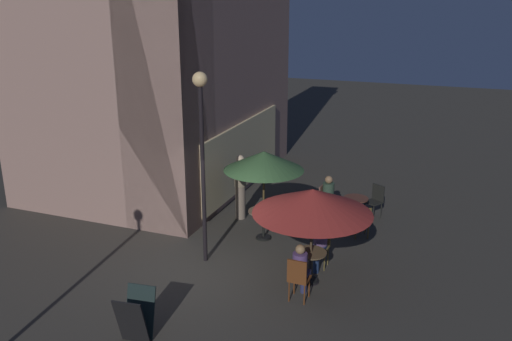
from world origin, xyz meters
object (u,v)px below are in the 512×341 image
cafe_chair_0 (298,276)px  cafe_chair_3 (325,199)px  cafe_table_2 (355,206)px  patron_standing_3 (240,186)px  menu_sandwich_board (136,317)px  patron_seated_0 (301,268)px  cafe_table_0 (311,261)px  cafe_chair_4 (362,219)px  patron_seated_2 (330,195)px  cafe_chair_2 (376,198)px  street_lamp_near_corner (202,133)px  cafe_table_1 (264,218)px  cafe_chair_1 (321,243)px  patron_seated_1 (320,240)px  patio_umbrella_0 (313,201)px  patio_umbrella_1 (264,161)px

cafe_chair_0 → cafe_chair_3: 4.49m
cafe_table_2 → patron_standing_3: (-0.70, 3.09, 0.40)m
cafe_chair_0 → cafe_chair_3: bearing=8.6°
menu_sandwich_board → patron_seated_0: (2.46, -2.34, 0.20)m
cafe_table_2 → cafe_table_0: bearing=175.1°
cafe_chair_4 → patron_seated_0: size_ratio=0.70×
patron_seated_2 → patron_seated_0: bearing=-76.0°
cafe_chair_0 → cafe_chair_2: 5.10m
menu_sandwich_board → street_lamp_near_corner: bearing=-2.6°
cafe_table_0 → patron_standing_3: 3.96m
cafe_table_1 → cafe_chair_3: size_ratio=0.81×
cafe_chair_1 → cafe_chair_3: cafe_chair_3 is taller
cafe_table_1 → cafe_chair_1: bearing=-117.0°
street_lamp_near_corner → cafe_table_2: size_ratio=5.70×
cafe_chair_0 → cafe_chair_4: 3.59m
patron_seated_0 → patron_seated_1: patron_seated_0 is taller
cafe_chair_0 → cafe_chair_3: size_ratio=0.99×
cafe_chair_0 → patron_seated_0: size_ratio=0.78×
cafe_table_2 → patron_standing_3: 3.20m
street_lamp_near_corner → cafe_table_1: (1.64, -0.86, -2.53)m
patio_umbrella_0 → patron_seated_1: bearing=-1.4°
patron_seated_2 → cafe_chair_4: bearing=-31.8°
street_lamp_near_corner → patio_umbrella_1: 2.11m
cafe_chair_1 → cafe_chair_4: 1.93m
menu_sandwich_board → cafe_table_2: menu_sandwich_board is taller
cafe_chair_0 → patron_standing_3: (3.62, 2.78, 0.37)m
patio_umbrella_0 → cafe_chair_3: (3.59, 0.59, -1.30)m
cafe_table_1 → cafe_chair_0: cafe_chair_0 is taller
patio_umbrella_1 → cafe_chair_4: (0.94, -2.35, -1.56)m
cafe_table_2 → patio_umbrella_0: (-3.46, 0.29, 1.34)m
street_lamp_near_corner → patron_seated_1: 3.61m
cafe_table_0 → menu_sandwich_board: bearing=143.4°
patio_umbrella_1 → cafe_chair_1: (-0.89, -1.75, -1.52)m
cafe_table_0 → cafe_table_2: size_ratio=0.93×
cafe_table_1 → patio_umbrella_1: 1.51m
patio_umbrella_0 → patron_seated_0: 1.39m
menu_sandwich_board → cafe_table_2: 7.15m
patio_umbrella_0 → street_lamp_near_corner: bearing=87.9°
cafe_chair_2 → menu_sandwich_board: bearing=8.4°
menu_sandwich_board → cafe_table_0: 3.95m
cafe_chair_1 → cafe_chair_2: 3.41m
cafe_table_2 → cafe_chair_0: 4.34m
cafe_table_1 → cafe_chair_3: cafe_chair_3 is taller
patron_seated_2 → patron_standing_3: (-0.81, 2.36, 0.23)m
menu_sandwich_board → cafe_chair_2: size_ratio=1.00×
cafe_table_1 → patio_umbrella_1: bearing=0.0°
patron_seated_1 → patron_standing_3: size_ratio=0.65×
cafe_chair_1 → patron_seated_1: bearing=0.0°
patio_umbrella_0 → patron_seated_2: patio_umbrella_0 is taller
street_lamp_near_corner → cafe_table_0: bearing=-92.1°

